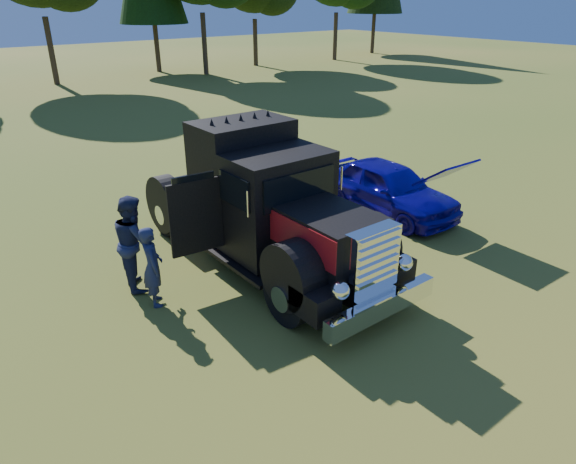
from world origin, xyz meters
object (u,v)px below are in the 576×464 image
at_px(hotrod_coupe, 388,187).
at_px(spectator_near, 153,266).
at_px(spectator_far, 134,242).
at_px(diamond_t_truck, 266,209).

relative_size(hotrod_coupe, spectator_near, 2.66).
xyz_separation_m(hotrod_coupe, spectator_near, (-6.92, -0.37, 0.09)).
distance_m(spectator_near, spectator_far, 0.86).
distance_m(diamond_t_truck, spectator_near, 2.68).
bearing_deg(hotrod_coupe, spectator_near, -176.94).
distance_m(hotrod_coupe, spectator_near, 6.93).
height_order(diamond_t_truck, spectator_far, diamond_t_truck).
bearing_deg(diamond_t_truck, spectator_near, -179.80).
bearing_deg(hotrod_coupe, spectator_far, 176.03).
relative_size(spectator_near, spectator_far, 0.83).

